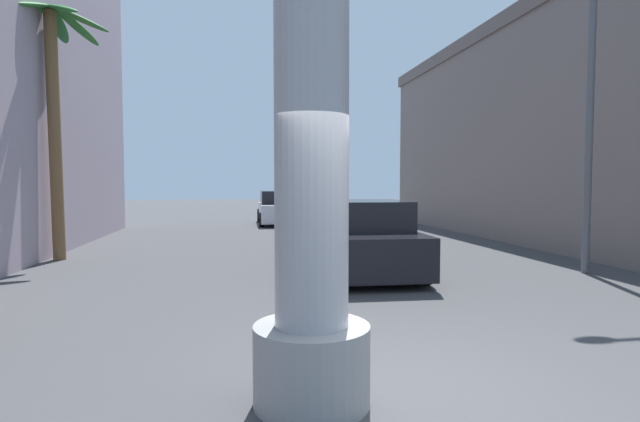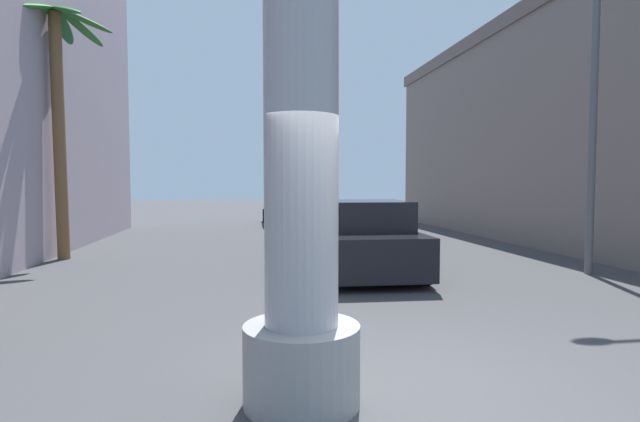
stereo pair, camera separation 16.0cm
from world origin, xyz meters
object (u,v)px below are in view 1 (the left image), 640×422
Objects in this scene: car_lead at (359,239)px; car_far at (279,208)px; palm_tree_mid_left at (53,84)px; street_lamp at (578,48)px.

car_lead is 12.90m from car_far.
car_lead is at bearing -87.13° from car_far.
car_far is 0.67× the size of palm_tree_mid_left.
street_lamp is at bearing -69.85° from car_far.
street_lamp is 6.09m from car_lead.
car_far is (-0.65, 12.89, 0.03)m from car_lead.
car_lead is 0.75× the size of palm_tree_mid_left.
street_lamp reaches higher than car_lead.
car_lead is 1.11× the size of car_far.
car_lead is at bearing -22.44° from palm_tree_mid_left.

